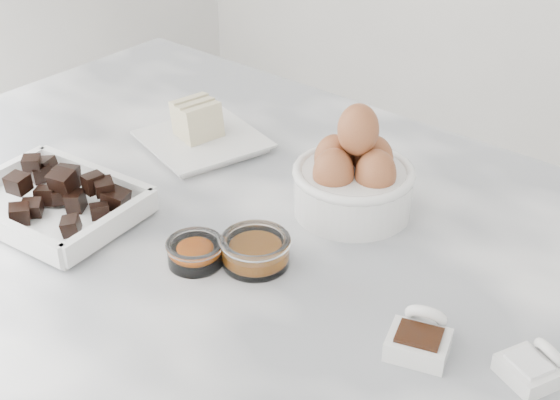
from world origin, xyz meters
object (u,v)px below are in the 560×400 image
(chocolate_dish, at_px, (52,199))
(butter_plate, at_px, (201,133))
(egg_bowl, at_px, (353,178))
(vanilla_spoon, at_px, (420,337))
(salt_spoon, at_px, (533,366))
(zest_bowl, at_px, (195,251))
(sugar_ramekin, at_px, (373,194))
(honey_bowl, at_px, (256,250))

(chocolate_dish, xyz_separation_m, butter_plate, (0.01, 0.25, -0.00))
(chocolate_dish, xyz_separation_m, egg_bowl, (0.28, 0.25, 0.02))
(vanilla_spoon, relative_size, salt_spoon, 1.12)
(chocolate_dish, distance_m, butter_plate, 0.25)
(chocolate_dish, height_order, zest_bowl, chocolate_dish)
(sugar_ramekin, xyz_separation_m, vanilla_spoon, (0.17, -0.17, -0.02))
(egg_bowl, relative_size, zest_bowl, 2.28)
(butter_plate, relative_size, vanilla_spoon, 2.34)
(sugar_ramekin, relative_size, salt_spoon, 1.27)
(chocolate_dish, relative_size, egg_bowl, 1.50)
(vanilla_spoon, height_order, salt_spoon, vanilla_spoon)
(sugar_ramekin, distance_m, vanilla_spoon, 0.25)
(butter_plate, xyz_separation_m, vanilla_spoon, (0.47, -0.17, -0.01))
(egg_bowl, distance_m, salt_spoon, 0.33)
(honey_bowl, height_order, salt_spoon, salt_spoon)
(chocolate_dish, bearing_deg, vanilla_spoon, 9.46)
(chocolate_dish, distance_m, vanilla_spoon, 0.49)
(zest_bowl, distance_m, salt_spoon, 0.38)
(honey_bowl, height_order, zest_bowl, honey_bowl)
(egg_bowl, bearing_deg, chocolate_dish, -138.66)
(vanilla_spoon, bearing_deg, zest_bowl, -171.85)
(zest_bowl, bearing_deg, honey_bowl, 38.81)
(sugar_ramekin, distance_m, salt_spoon, 0.31)
(butter_plate, relative_size, sugar_ramekin, 2.05)
(sugar_ramekin, bearing_deg, egg_bowl, -167.85)
(sugar_ramekin, xyz_separation_m, zest_bowl, (-0.10, -0.21, -0.02))
(zest_bowl, bearing_deg, vanilla_spoon, 8.15)
(egg_bowl, distance_m, honey_bowl, 0.17)
(butter_plate, distance_m, vanilla_spoon, 0.50)
(honey_bowl, relative_size, vanilla_spoon, 0.97)
(chocolate_dish, height_order, butter_plate, butter_plate)
(sugar_ramekin, bearing_deg, vanilla_spoon, -45.02)
(salt_spoon, bearing_deg, chocolate_dish, -168.88)
(zest_bowl, bearing_deg, butter_plate, 133.30)
(chocolate_dish, xyz_separation_m, salt_spoon, (0.59, 0.12, -0.01))
(egg_bowl, distance_m, zest_bowl, 0.22)
(zest_bowl, height_order, vanilla_spoon, vanilla_spoon)
(sugar_ramekin, distance_m, honey_bowl, 0.18)
(egg_bowl, distance_m, vanilla_spoon, 0.26)
(zest_bowl, height_order, salt_spoon, salt_spoon)
(honey_bowl, bearing_deg, salt_spoon, 5.38)
(butter_plate, relative_size, zest_bowl, 2.91)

